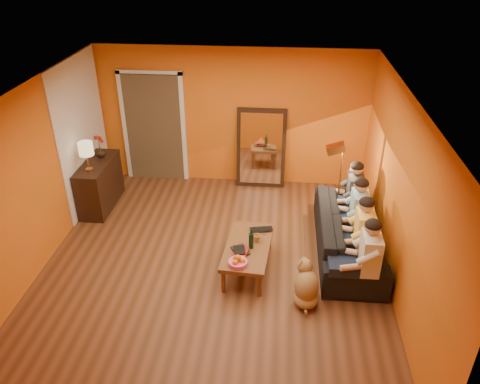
# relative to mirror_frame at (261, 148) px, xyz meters

# --- Properties ---
(room_shell) EXTENTS (5.00, 5.50, 2.60)m
(room_shell) POSITION_rel_mirror_frame_xyz_m (-0.55, -2.26, 0.54)
(room_shell) COLOR brown
(room_shell) RESTS_ON ground
(white_accent) EXTENTS (0.02, 1.90, 2.58)m
(white_accent) POSITION_rel_mirror_frame_xyz_m (-3.04, -0.88, 0.54)
(white_accent) COLOR white
(white_accent) RESTS_ON wall_left
(doorway_recess) EXTENTS (1.06, 0.30, 2.10)m
(doorway_recess) POSITION_rel_mirror_frame_xyz_m (-2.05, 0.20, 0.29)
(doorway_recess) COLOR #3F2D19
(doorway_recess) RESTS_ON floor
(door_jamb_left) EXTENTS (0.08, 0.06, 2.20)m
(door_jamb_left) POSITION_rel_mirror_frame_xyz_m (-2.62, 0.08, 0.29)
(door_jamb_left) COLOR white
(door_jamb_left) RESTS_ON wall_back
(door_jamb_right) EXTENTS (0.08, 0.06, 2.20)m
(door_jamb_right) POSITION_rel_mirror_frame_xyz_m (-1.48, 0.08, 0.29)
(door_jamb_right) COLOR white
(door_jamb_right) RESTS_ON wall_back
(door_header) EXTENTS (1.22, 0.06, 0.08)m
(door_header) POSITION_rel_mirror_frame_xyz_m (-2.05, 0.08, 1.36)
(door_header) COLOR white
(door_header) RESTS_ON wall_back
(mirror_frame) EXTENTS (0.92, 0.27, 1.51)m
(mirror_frame) POSITION_rel_mirror_frame_xyz_m (0.00, 0.00, 0.00)
(mirror_frame) COLOR black
(mirror_frame) RESTS_ON floor
(mirror_glass) EXTENTS (0.78, 0.21, 1.35)m
(mirror_glass) POSITION_rel_mirror_frame_xyz_m (0.00, -0.04, 0.00)
(mirror_glass) COLOR white
(mirror_glass) RESTS_ON mirror_frame
(sideboard) EXTENTS (0.44, 1.18, 0.85)m
(sideboard) POSITION_rel_mirror_frame_xyz_m (-2.79, -1.08, -0.34)
(sideboard) COLOR black
(sideboard) RESTS_ON floor
(table_lamp) EXTENTS (0.24, 0.24, 0.51)m
(table_lamp) POSITION_rel_mirror_frame_xyz_m (-2.79, -1.38, 0.34)
(table_lamp) COLOR beige
(table_lamp) RESTS_ON sideboard
(sofa) EXTENTS (2.31, 0.90, 0.68)m
(sofa) POSITION_rel_mirror_frame_xyz_m (1.45, -2.07, -0.42)
(sofa) COLOR black
(sofa) RESTS_ON floor
(coffee_table) EXTENTS (0.71, 1.26, 0.42)m
(coffee_table) POSITION_rel_mirror_frame_xyz_m (-0.04, -2.64, -0.55)
(coffee_table) COLOR brown
(coffee_table) RESTS_ON floor
(floor_lamp) EXTENTS (0.31, 0.25, 1.44)m
(floor_lamp) POSITION_rel_mirror_frame_xyz_m (1.34, -1.29, -0.04)
(floor_lamp) COLOR #C5783A
(floor_lamp) RESTS_ON floor
(dog) EXTENTS (0.44, 0.59, 0.63)m
(dog) POSITION_rel_mirror_frame_xyz_m (0.78, -3.26, -0.45)
(dog) COLOR #9C7D46
(dog) RESTS_ON floor
(person_far_left) EXTENTS (0.70, 0.44, 1.22)m
(person_far_left) POSITION_rel_mirror_frame_xyz_m (1.58, -3.07, -0.15)
(person_far_left) COLOR beige
(person_far_left) RESTS_ON sofa
(person_mid_left) EXTENTS (0.70, 0.44, 1.22)m
(person_mid_left) POSITION_rel_mirror_frame_xyz_m (1.58, -2.52, -0.15)
(person_mid_left) COLOR #FED454
(person_mid_left) RESTS_ON sofa
(person_mid_right) EXTENTS (0.70, 0.44, 1.22)m
(person_mid_right) POSITION_rel_mirror_frame_xyz_m (1.58, -1.97, -0.15)
(person_mid_right) COLOR #80AFC6
(person_mid_right) RESTS_ON sofa
(person_far_right) EXTENTS (0.70, 0.44, 1.22)m
(person_far_right) POSITION_rel_mirror_frame_xyz_m (1.58, -1.42, -0.15)
(person_far_right) COLOR #313136
(person_far_right) RESTS_ON sofa
(fruit_bowl) EXTENTS (0.26, 0.26, 0.16)m
(fruit_bowl) POSITION_rel_mirror_frame_xyz_m (-0.14, -3.09, -0.26)
(fruit_bowl) COLOR #EF5485
(fruit_bowl) RESTS_ON coffee_table
(wine_bottle) EXTENTS (0.07, 0.07, 0.31)m
(wine_bottle) POSITION_rel_mirror_frame_xyz_m (0.01, -2.69, -0.18)
(wine_bottle) COLOR black
(wine_bottle) RESTS_ON coffee_table
(tumbler) EXTENTS (0.12, 0.12, 0.10)m
(tumbler) POSITION_rel_mirror_frame_xyz_m (0.08, -2.52, -0.29)
(tumbler) COLOR #B27F3F
(tumbler) RESTS_ON coffee_table
(laptop) EXTENTS (0.38, 0.29, 0.03)m
(laptop) POSITION_rel_mirror_frame_xyz_m (0.14, -2.29, -0.33)
(laptop) COLOR black
(laptop) RESTS_ON coffee_table
(book_lower) EXTENTS (0.30, 0.33, 0.02)m
(book_lower) POSITION_rel_mirror_frame_xyz_m (-0.22, -2.84, -0.33)
(book_lower) COLOR black
(book_lower) RESTS_ON coffee_table
(book_mid) EXTENTS (0.22, 0.28, 0.02)m
(book_mid) POSITION_rel_mirror_frame_xyz_m (-0.21, -2.83, -0.31)
(book_mid) COLOR #A11F12
(book_mid) RESTS_ON book_lower
(book_upper) EXTENTS (0.19, 0.24, 0.02)m
(book_upper) POSITION_rel_mirror_frame_xyz_m (-0.22, -2.85, -0.29)
(book_upper) COLOR black
(book_upper) RESTS_ON book_mid
(vase) EXTENTS (0.17, 0.17, 0.18)m
(vase) POSITION_rel_mirror_frame_xyz_m (-2.79, -0.83, 0.18)
(vase) COLOR black
(vase) RESTS_ON sideboard
(flowers) EXTENTS (0.17, 0.17, 0.42)m
(flowers) POSITION_rel_mirror_frame_xyz_m (-2.79, -0.83, 0.42)
(flowers) COLOR #A11F12
(flowers) RESTS_ON vase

